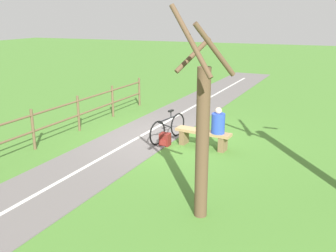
{
  "coord_description": "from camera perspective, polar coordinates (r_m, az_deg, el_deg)",
  "views": [
    {
      "loc": [
        -4.02,
        10.02,
        3.6
      ],
      "look_at": [
        -0.59,
        1.64,
        0.89
      ],
      "focal_mm": 39.85,
      "sensor_mm": 36.0,
      "label": 1
    }
  ],
  "objects": [
    {
      "name": "ground_plane",
      "position": [
        11.38,
        0.35,
        -1.79
      ],
      "size": [
        80.0,
        80.0,
        0.0
      ],
      "primitive_type": "plane",
      "color": "#477A2D"
    },
    {
      "name": "bench",
      "position": [
        10.51,
        5.36,
        -1.52
      ],
      "size": [
        1.65,
        0.59,
        0.49
      ],
      "rotation": [
        0.0,
        0.0,
        -0.15
      ],
      "color": "#A88456",
      "rests_on": "ground_plane"
    },
    {
      "name": "bicycle",
      "position": [
        11.04,
        -0.02,
        -0.31
      ],
      "size": [
        0.44,
        1.72,
        0.9
      ],
      "rotation": [
        0.0,
        0.0,
        1.34
      ],
      "color": "black",
      "rests_on": "ground_plane"
    },
    {
      "name": "person_seated",
      "position": [
        10.2,
        7.68,
        0.54
      ],
      "size": [
        0.42,
        0.42,
        0.72
      ],
      "rotation": [
        0.0,
        0.0,
        -0.15
      ],
      "color": "#2847B7",
      "rests_on": "bench"
    },
    {
      "name": "path_centre_line",
      "position": [
        8.69,
        -16.86,
        -8.44
      ],
      "size": [
        2.23,
        31.94,
        0.0
      ],
      "primitive_type": "cube",
      "rotation": [
        0.0,
        0.0,
        -0.07
      ],
      "color": "silver",
      "rests_on": "paved_path"
    },
    {
      "name": "paved_path",
      "position": [
        8.7,
        -16.85,
        -8.5
      ],
      "size": [
        4.58,
        36.07,
        0.02
      ],
      "primitive_type": "cube",
      "rotation": [
        0.0,
        0.0,
        -0.07
      ],
      "color": "#66605E",
      "rests_on": "ground_plane"
    },
    {
      "name": "tree_far_right",
      "position": [
        6.53,
        5.2,
        -1.24
      ],
      "size": [
        1.08,
        1.07,
        3.77
      ],
      "color": "brown",
      "rests_on": "ground_plane"
    },
    {
      "name": "backpack",
      "position": [
        10.65,
        -0.47,
        -2.08
      ],
      "size": [
        0.29,
        0.3,
        0.36
      ],
      "rotation": [
        0.0,
        0.0,
        6.25
      ],
      "color": "maroon",
      "rests_on": "ground_plane"
    }
  ]
}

